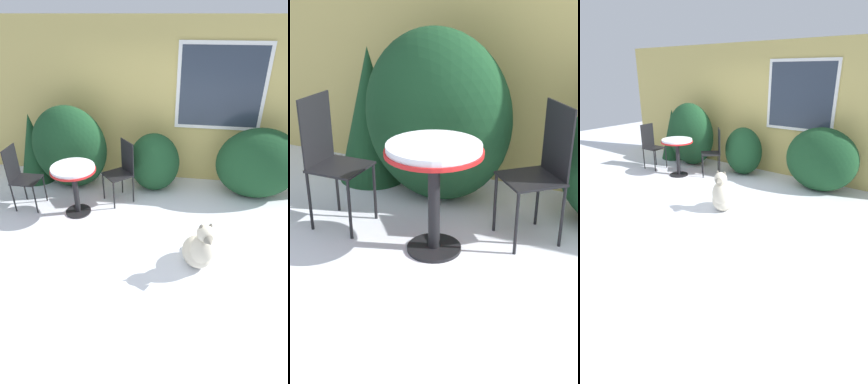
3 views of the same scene
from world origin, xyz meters
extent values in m
plane|color=white|center=(0.00, 0.00, 0.00)|extent=(16.00, 16.00, 0.00)
cube|color=tan|center=(0.00, 2.20, 1.39)|extent=(8.00, 0.06, 2.78)
cube|color=white|center=(1.05, 2.16, 1.73)|extent=(1.46, 0.04, 1.40)
cube|color=#2D3847|center=(1.05, 2.14, 1.73)|extent=(1.34, 0.01, 1.28)
ellipsoid|color=#194223|center=(-1.47, 1.56, 0.75)|extent=(1.34, 0.71, 1.49)
ellipsoid|color=#194223|center=(0.02, 1.66, 0.53)|extent=(0.88, 0.65, 1.05)
ellipsoid|color=#194223|center=(1.77, 1.68, 0.61)|extent=(1.39, 0.80, 1.23)
cone|color=#194223|center=(-2.24, 1.72, 0.64)|extent=(0.66, 0.66, 1.27)
cylinder|color=black|center=(-1.10, 0.72, 0.01)|extent=(0.40, 0.40, 0.03)
cylinder|color=black|center=(-1.10, 0.72, 0.39)|extent=(0.09, 0.09, 0.72)
cylinder|color=red|center=(-1.10, 0.72, 0.76)|extent=(0.69, 0.69, 0.03)
cylinder|color=white|center=(-1.10, 0.72, 0.80)|extent=(0.66, 0.66, 0.04)
cube|color=black|center=(-0.53, 1.17, 0.50)|extent=(0.57, 0.57, 0.02)
cube|color=black|center=(-0.38, 1.30, 0.77)|extent=(0.26, 0.28, 0.54)
cylinder|color=black|center=(-0.79, 1.18, 0.24)|extent=(0.02, 0.02, 0.49)
cylinder|color=black|center=(-0.54, 0.91, 0.24)|extent=(0.02, 0.02, 0.49)
cylinder|color=black|center=(-0.52, 1.43, 0.24)|extent=(0.02, 0.02, 0.49)
cylinder|color=black|center=(-0.27, 1.16, 0.24)|extent=(0.02, 0.02, 0.49)
cube|color=black|center=(-1.93, 0.78, 0.50)|extent=(0.41, 0.41, 0.02)
cube|color=black|center=(-2.12, 0.77, 0.77)|extent=(0.02, 0.37, 0.54)
cylinder|color=black|center=(-1.74, 0.60, 0.24)|extent=(0.02, 0.02, 0.49)
cylinder|color=black|center=(-1.74, 0.96, 0.24)|extent=(0.02, 0.02, 0.49)
cylinder|color=black|center=(-2.11, 0.59, 0.24)|extent=(0.02, 0.02, 0.49)
cylinder|color=black|center=(-2.11, 0.96, 0.24)|extent=(0.02, 0.02, 0.49)
ellipsoid|color=beige|center=(0.80, -0.15, 0.19)|extent=(0.51, 0.55, 0.37)
ellipsoid|color=beige|center=(0.85, -0.28, 0.35)|extent=(0.37, 0.35, 0.41)
sphere|color=beige|center=(0.86, -0.31, 0.61)|extent=(0.21, 0.21, 0.21)
cone|color=gray|center=(0.90, -0.44, 0.60)|extent=(0.13, 0.12, 0.11)
ellipsoid|color=gray|center=(0.80, -0.31, 0.69)|extent=(0.05, 0.04, 0.09)
ellipsoid|color=gray|center=(0.90, -0.27, 0.69)|extent=(0.05, 0.04, 0.09)
ellipsoid|color=beige|center=(0.74, 0.06, 0.08)|extent=(0.14, 0.23, 0.07)
camera|label=1|loc=(0.57, -3.08, 2.79)|focal=28.00mm
camera|label=2|loc=(0.21, -2.06, 1.86)|focal=45.00mm
camera|label=3|loc=(3.53, -3.88, 2.19)|focal=28.00mm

